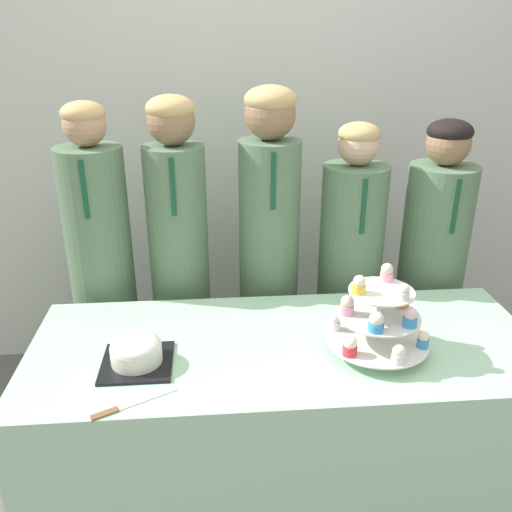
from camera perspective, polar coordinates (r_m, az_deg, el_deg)
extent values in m
cube|color=silver|center=(2.82, -0.10, 15.03)|extent=(9.00, 0.06, 2.70)
cube|color=#A8DBB2|center=(2.08, 2.90, -18.06)|extent=(1.71, 0.69, 0.76)
cube|color=black|center=(1.78, -12.38, -10.89)|extent=(0.22, 0.22, 0.01)
cylinder|color=silver|center=(1.76, -12.48, -9.99)|extent=(0.16, 0.16, 0.06)
ellipsoid|color=silver|center=(1.75, -12.56, -9.14)|extent=(0.16, 0.16, 0.06)
cube|color=silver|center=(1.63, -11.26, -14.49)|extent=(0.17, 0.10, 0.00)
cube|color=brown|center=(1.60, -15.64, -15.73)|extent=(0.08, 0.05, 0.01)
cylinder|color=silver|center=(1.79, 12.77, -6.71)|extent=(0.02, 0.02, 0.22)
cylinder|color=silver|center=(1.83, 12.58, -8.56)|extent=(0.34, 0.34, 0.01)
cylinder|color=silver|center=(1.78, 12.83, -6.16)|extent=(0.26, 0.26, 0.01)
cylinder|color=silver|center=(1.74, 13.08, -3.65)|extent=(0.21, 0.21, 0.01)
cylinder|color=#3893DB|center=(1.81, 17.15, -8.75)|extent=(0.04, 0.04, 0.03)
sphere|color=#F4E5C6|center=(1.80, 17.25, -8.07)|extent=(0.04, 0.04, 0.04)
cylinder|color=yellow|center=(1.91, 15.65, -6.80)|extent=(0.04, 0.04, 0.02)
sphere|color=silver|center=(1.90, 15.72, -6.20)|extent=(0.03, 0.03, 0.03)
cylinder|color=#4CB766|center=(1.93, 10.74, -5.98)|extent=(0.04, 0.04, 0.03)
sphere|color=silver|center=(1.91, 10.80, -5.28)|extent=(0.04, 0.04, 0.04)
cylinder|color=white|center=(1.84, 8.29, -7.22)|extent=(0.04, 0.04, 0.03)
sphere|color=silver|center=(1.83, 8.34, -6.52)|extent=(0.04, 0.04, 0.04)
cylinder|color=#E5333D|center=(1.72, 9.84, -9.76)|extent=(0.04, 0.04, 0.03)
sphere|color=#F4E5C6|center=(1.70, 9.91, -8.97)|extent=(0.04, 0.04, 0.04)
cylinder|color=white|center=(1.71, 14.70, -10.37)|extent=(0.04, 0.04, 0.03)
sphere|color=white|center=(1.70, 14.80, -9.59)|extent=(0.04, 0.04, 0.04)
cylinder|color=#3893DB|center=(1.69, 12.50, -7.29)|extent=(0.05, 0.05, 0.03)
sphere|color=#F4E5C6|center=(1.67, 12.58, -6.47)|extent=(0.05, 0.05, 0.05)
cylinder|color=#3893DB|center=(1.74, 15.88, -6.67)|extent=(0.04, 0.04, 0.03)
sphere|color=silver|center=(1.72, 15.98, -5.89)|extent=(0.04, 0.04, 0.04)
cylinder|color=orange|center=(1.84, 15.12, -4.74)|extent=(0.04, 0.04, 0.03)
sphere|color=beige|center=(1.83, 15.21, -3.98)|extent=(0.04, 0.04, 0.04)
cylinder|color=white|center=(1.85, 11.12, -4.24)|extent=(0.04, 0.04, 0.03)
sphere|color=#F4E5C6|center=(1.84, 11.18, -3.55)|extent=(0.04, 0.04, 0.04)
cylinder|color=pink|center=(1.76, 9.54, -5.59)|extent=(0.05, 0.05, 0.03)
sphere|color=beige|center=(1.75, 9.60, -4.78)|extent=(0.04, 0.04, 0.04)
cylinder|color=white|center=(1.70, 15.24, -4.07)|extent=(0.04, 0.04, 0.02)
sphere|color=white|center=(1.69, 15.32, -3.38)|extent=(0.04, 0.04, 0.04)
cylinder|color=pink|center=(1.80, 13.56, -2.12)|extent=(0.04, 0.04, 0.03)
sphere|color=beige|center=(1.79, 13.64, -1.35)|extent=(0.04, 0.04, 0.04)
cylinder|color=yellow|center=(1.71, 10.78, -3.42)|extent=(0.04, 0.04, 0.03)
sphere|color=#F4E5C6|center=(1.69, 10.84, -2.64)|extent=(0.04, 0.04, 0.04)
cylinder|color=#567556|center=(2.39, -15.50, -4.73)|extent=(0.26, 0.26, 1.33)
sphere|color=tan|center=(2.16, -17.62, 13.01)|extent=(0.16, 0.16, 0.16)
ellipsoid|color=tan|center=(2.16, -17.77, 14.16)|extent=(0.16, 0.16, 0.09)
cube|color=#14472D|center=(2.08, -17.65, 6.65)|extent=(0.02, 0.01, 0.22)
cylinder|color=#567556|center=(2.35, -7.81, -4.56)|extent=(0.24, 0.24, 1.32)
sphere|color=#8E6B4C|center=(2.12, -8.93, 13.81)|extent=(0.18, 0.18, 0.18)
ellipsoid|color=tan|center=(2.11, -9.01, 15.15)|extent=(0.18, 0.18, 0.10)
cube|color=#14472D|center=(2.04, -8.75, 7.14)|extent=(0.02, 0.01, 0.22)
cylinder|color=#567556|center=(2.36, 1.29, -4.09)|extent=(0.25, 0.25, 1.34)
sphere|color=#8E6B4C|center=(2.12, 1.48, 14.70)|extent=(0.20, 0.20, 0.20)
ellipsoid|color=tan|center=(2.11, 1.50, 16.15)|extent=(0.20, 0.20, 0.11)
cube|color=#14472D|center=(2.04, 1.80, 7.83)|extent=(0.02, 0.01, 0.22)
cylinder|color=#567556|center=(2.44, 9.55, -4.82)|extent=(0.27, 0.27, 1.23)
sphere|color=#D6AD89|center=(2.21, 10.75, 11.41)|extent=(0.16, 0.16, 0.16)
ellipsoid|color=tan|center=(2.20, 10.84, 12.55)|extent=(0.17, 0.17, 0.09)
cube|color=#14472D|center=(2.13, 11.27, 5.08)|extent=(0.02, 0.01, 0.22)
cylinder|color=#567556|center=(2.55, 17.53, -4.42)|extent=(0.28, 0.28, 1.23)
sphere|color=#8E6B4C|center=(2.33, 19.61, 11.09)|extent=(0.18, 0.18, 0.18)
ellipsoid|color=black|center=(2.32, 19.77, 12.26)|extent=(0.18, 0.18, 0.10)
cube|color=#14472D|center=(2.26, 20.28, 4.86)|extent=(0.02, 0.01, 0.22)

